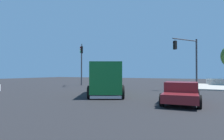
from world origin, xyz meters
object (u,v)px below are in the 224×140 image
at_px(delivery_truck, 107,78).
at_px(pickup_maroon, 181,92).
at_px(traffic_light_secondary, 82,59).
at_px(traffic_light_primary, 189,55).

relative_size(delivery_truck, pickup_maroon, 1.52).
bearing_deg(pickup_maroon, traffic_light_secondary, -34.00).
bearing_deg(traffic_light_secondary, delivery_truck, 136.85).
height_order(traffic_light_primary, traffic_light_secondary, traffic_light_secondary).
relative_size(traffic_light_primary, pickup_maroon, 1.10).
bearing_deg(traffic_light_primary, pickup_maroon, 91.10).
bearing_deg(traffic_light_primary, delivery_truck, 52.20).
distance_m(delivery_truck, traffic_light_secondary, 12.06).
height_order(traffic_light_primary, pickup_maroon, traffic_light_primary).
height_order(delivery_truck, traffic_light_secondary, traffic_light_secondary).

